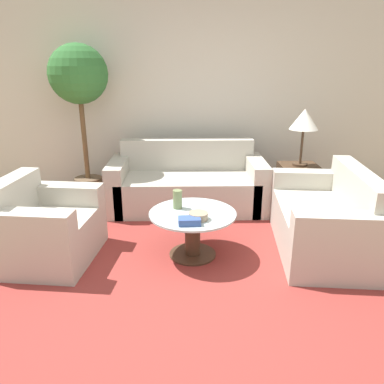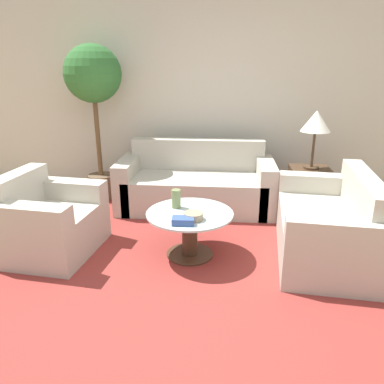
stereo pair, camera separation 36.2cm
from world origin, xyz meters
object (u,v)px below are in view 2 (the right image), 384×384
object	(u,v)px
table_lamp	(316,123)
vase	(176,199)
sofa_main	(196,185)
armchair	(47,224)
loveseat	(331,228)
potted_plant	(94,87)
bowl	(193,216)
book_stack	(183,221)
coffee_table	(190,228)

from	to	relation	value
table_lamp	vase	distance (m)	1.89
sofa_main	armchair	xyz separation A→B (m)	(-1.33, -1.32, 0.00)
loveseat	table_lamp	bearing A→B (deg)	-174.52
loveseat	table_lamp	distance (m)	1.33
armchair	table_lamp	xyz separation A→B (m)	(2.69, 1.19, 0.82)
potted_plant	bowl	bearing A→B (deg)	-50.55
armchair	table_lamp	distance (m)	3.05
armchair	table_lamp	bearing A→B (deg)	-59.37
potted_plant	vase	distance (m)	2.05
bowl	book_stack	xyz separation A→B (m)	(-0.08, -0.10, -0.00)
table_lamp	bowl	distance (m)	1.95
loveseat	vase	size ratio (longest dim) A/B	8.54
sofa_main	table_lamp	bearing A→B (deg)	-5.71
coffee_table	book_stack	bearing A→B (deg)	-96.90
loveseat	table_lamp	xyz separation A→B (m)	(0.01, 1.05, 0.82)
armchair	vase	bearing A→B (deg)	-76.99
coffee_table	vase	size ratio (longest dim) A/B	4.52
armchair	coffee_table	world-z (taller)	armchair
sofa_main	coffee_table	size ratio (longest dim) A/B	2.36
table_lamp	bowl	bearing A→B (deg)	-133.94
coffee_table	potted_plant	world-z (taller)	potted_plant
vase	bowl	size ratio (longest dim) A/B	1.04
sofa_main	loveseat	xyz separation A→B (m)	(1.35, -1.18, 0.00)
armchair	vase	distance (m)	1.26
sofa_main	bowl	world-z (taller)	sofa_main
coffee_table	bowl	size ratio (longest dim) A/B	4.69
table_lamp	potted_plant	xyz separation A→B (m)	(-2.65, 0.34, 0.36)
table_lamp	armchair	bearing A→B (deg)	-156.17
loveseat	bowl	size ratio (longest dim) A/B	8.88
loveseat	coffee_table	distance (m)	1.32
potted_plant	book_stack	xyz separation A→B (m)	(1.29, -1.77, -0.99)
coffee_table	vase	distance (m)	0.30
loveseat	coffee_table	world-z (taller)	loveseat
armchair	potted_plant	bearing A→B (deg)	5.25
bowl	sofa_main	bearing A→B (deg)	93.11
coffee_table	loveseat	bearing A→B (deg)	5.29
table_lamp	bowl	xyz separation A→B (m)	(-1.28, -1.33, -0.63)
armchair	coffee_table	xyz separation A→B (m)	(1.37, 0.02, 0.00)
table_lamp	vase	xyz separation A→B (m)	(-1.46, -1.05, -0.57)
potted_plant	sofa_main	bearing A→B (deg)	-8.98
armchair	vase	xyz separation A→B (m)	(1.23, 0.13, 0.25)
loveseat	book_stack	distance (m)	1.41
sofa_main	potted_plant	distance (m)	1.76
bowl	book_stack	distance (m)	0.13
vase	loveseat	bearing A→B (deg)	0.32
table_lamp	loveseat	bearing A→B (deg)	-90.40
book_stack	vase	bearing A→B (deg)	103.33
potted_plant	book_stack	bearing A→B (deg)	-53.79
loveseat	vase	world-z (taller)	loveseat
potted_plant	bowl	world-z (taller)	potted_plant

